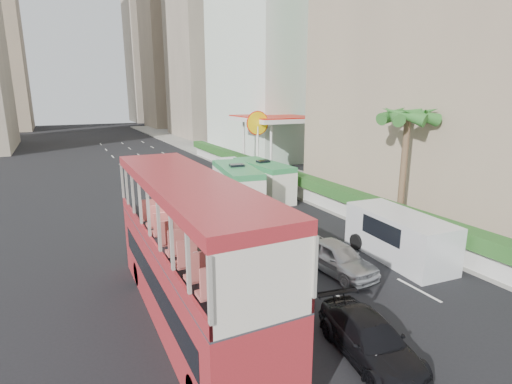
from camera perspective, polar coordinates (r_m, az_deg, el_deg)
ground_plane at (r=17.23m, az=10.71°, el=-12.76°), size 200.00×200.00×0.00m
double_decker_bus at (r=13.65m, az=-9.60°, el=-8.39°), size 2.50×11.00×5.06m
car_silver_lane_a at (r=16.75m, az=2.51°, el=-13.34°), size 2.40×4.61×1.45m
car_silver_lane_b at (r=18.33m, az=11.41°, el=-11.10°), size 1.91×4.16×1.38m
car_black at (r=13.33m, az=15.78°, el=-21.75°), size 2.34×4.44×1.23m
van_asset at (r=29.06m, az=-3.28°, el=-1.41°), size 3.05×5.00×1.30m
minibus_near at (r=27.57m, az=-2.73°, el=0.78°), size 3.09×6.62×2.82m
minibus_far at (r=29.89m, az=1.01°, el=1.71°), size 2.28×6.17×2.70m
panel_van_near at (r=20.15m, az=19.71°, el=-5.97°), size 2.61×5.63×2.19m
panel_van_far at (r=35.57m, az=-3.10°, el=2.98°), size 2.06×4.75×1.87m
sidewalk at (r=42.19m, az=0.08°, el=3.56°), size 6.00×120.00×0.18m
kerb_wall at (r=31.30m, az=4.49°, el=0.97°), size 0.30×44.00×1.00m
hedge at (r=31.12m, az=4.51°, el=2.49°), size 1.10×44.00×0.70m
palm_tree at (r=24.06m, az=20.28°, el=2.78°), size 0.36×0.36×6.40m
shell_station at (r=40.50m, az=2.63°, el=6.92°), size 6.50×8.00×5.50m
tower_far_a at (r=98.85m, az=-11.41°, el=21.98°), size 14.00×14.00×44.00m
tower_far_b at (r=119.77m, az=-14.31°, el=19.41°), size 14.00×14.00×40.00m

